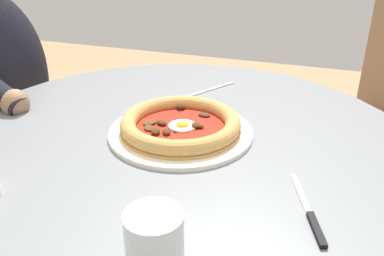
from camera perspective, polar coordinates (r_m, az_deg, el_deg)
The scene contains 6 objects.
dining_table at distance 0.97m, azimuth -2.14°, elevation -8.64°, with size 1.05×1.05×0.73m.
pizza_on_plate at distance 0.89m, azimuth -1.60°, elevation 0.26°, with size 0.32×0.32×0.04m.
water_glass at distance 0.56m, azimuth -5.24°, elevation -15.62°, with size 0.08×0.08×0.08m.
steak_knife at distance 0.68m, azimuth 16.32°, elevation -11.90°, with size 0.18×0.07×0.01m.
fork_utensil at distance 1.15m, azimuth 2.49°, elevation 5.37°, with size 0.16×0.10×0.00m.
diner_person at distance 1.49m, azimuth -24.38°, elevation -0.94°, with size 0.45×0.48×1.17m.
Camera 1 is at (-0.74, -0.29, 1.14)m, focal length 38.22 mm.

